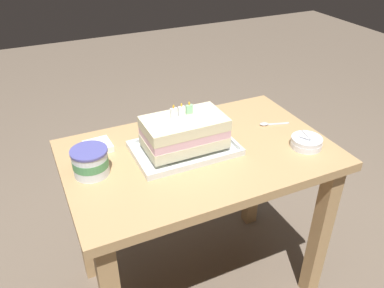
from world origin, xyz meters
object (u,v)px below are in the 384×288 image
(birthday_cake, at_px, (184,132))
(napkin_pile, at_px, (98,146))
(foil_tray, at_px, (185,149))
(ice_cream_tub, at_px, (90,162))
(bowl_stack, at_px, (306,142))
(serving_spoon_near_tray, at_px, (267,124))

(birthday_cake, xyz_separation_m, napkin_pile, (-0.29, 0.15, -0.07))
(foil_tray, distance_m, ice_cream_tub, 0.35)
(ice_cream_tub, bearing_deg, bowl_stack, -12.38)
(ice_cream_tub, relative_size, napkin_pile, 1.24)
(foil_tray, xyz_separation_m, napkin_pile, (-0.29, 0.15, 0.01))
(bowl_stack, xyz_separation_m, napkin_pile, (-0.71, 0.31, -0.01))
(birthday_cake, bearing_deg, foil_tray, -90.00)
(ice_cream_tub, bearing_deg, foil_tray, -0.45)
(foil_tray, height_order, serving_spoon_near_tray, foil_tray)
(birthday_cake, bearing_deg, serving_spoon_near_tray, 5.20)
(bowl_stack, height_order, ice_cream_tub, ice_cream_tub)
(birthday_cake, relative_size, ice_cream_tub, 2.36)
(bowl_stack, relative_size, napkin_pile, 1.17)
(foil_tray, bearing_deg, birthday_cake, 90.00)
(foil_tray, relative_size, napkin_pile, 3.78)
(serving_spoon_near_tray, distance_m, napkin_pile, 0.69)
(foil_tray, height_order, ice_cream_tub, ice_cream_tub)
(birthday_cake, relative_size, serving_spoon_near_tray, 2.34)
(serving_spoon_near_tray, bearing_deg, ice_cream_tub, -177.43)
(bowl_stack, height_order, napkin_pile, bowl_stack)
(foil_tray, height_order, birthday_cake, birthday_cake)
(bowl_stack, distance_m, napkin_pile, 0.78)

